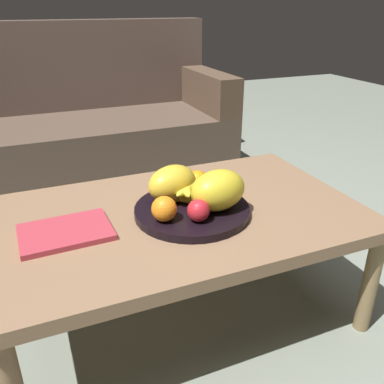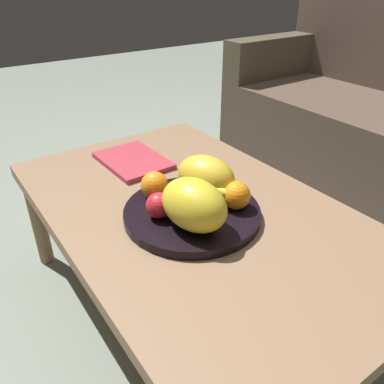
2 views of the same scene
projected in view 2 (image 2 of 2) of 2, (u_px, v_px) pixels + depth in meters
ground_plane at (194, 312)px, 1.25m from camera, size 8.00×8.00×0.00m
coffee_table at (195, 220)px, 1.07m from camera, size 1.13×0.70×0.40m
fruit_bowl at (192, 213)px, 1.01m from camera, size 0.35×0.35×0.03m
melon_large_front at (194, 205)px, 0.91m from camera, size 0.20×0.15×0.12m
melon_smaller_beside at (206, 176)px, 1.04m from camera, size 0.19×0.16×0.11m
orange_front at (155, 185)px, 1.04m from camera, size 0.07×0.07×0.07m
orange_left at (236, 195)px, 0.99m from camera, size 0.07×0.07×0.07m
apple_front at (159, 205)px, 0.96m from camera, size 0.07×0.07×0.07m
banana_bunch at (208, 195)px, 1.01m from camera, size 0.16×0.16×0.06m
magazine at (133, 161)px, 1.29m from camera, size 0.26×0.19×0.02m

